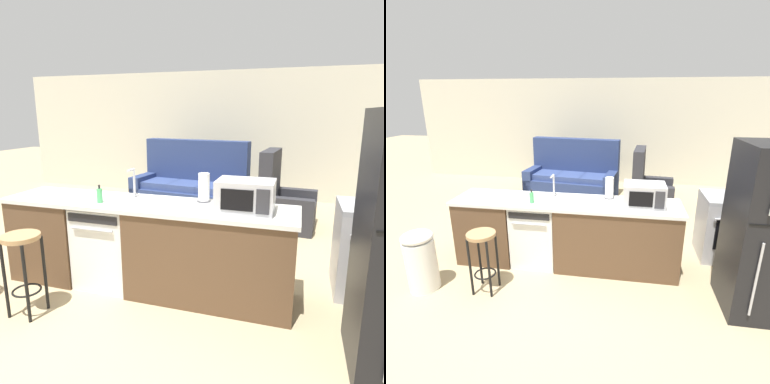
{
  "view_description": "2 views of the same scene",
  "coord_description": "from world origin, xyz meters",
  "views": [
    {
      "loc": [
        1.57,
        -2.94,
        1.75
      ],
      "look_at": [
        0.47,
        0.55,
        0.91
      ],
      "focal_mm": 32.0,
      "sensor_mm": 36.0,
      "label": 1
    },
    {
      "loc": [
        0.91,
        -3.55,
        2.2
      ],
      "look_at": [
        0.29,
        0.18,
        0.97
      ],
      "focal_mm": 28.0,
      "sensor_mm": 36.0,
      "label": 2
    }
  ],
  "objects": [
    {
      "name": "dishwasher",
      "position": [
        -0.25,
        -0.0,
        0.42
      ],
      "size": [
        0.58,
        0.61,
        0.84
      ],
      "color": "white",
      "rests_on": "ground_plane"
    },
    {
      "name": "soap_bottle",
      "position": [
        -0.25,
        -0.14,
        0.97
      ],
      "size": [
        0.06,
        0.06,
        0.18
      ],
      "color": "#4CB266",
      "rests_on": "kitchen_counter"
    },
    {
      "name": "ground_plane",
      "position": [
        0.0,
        0.0,
        0.0
      ],
      "size": [
        24.0,
        24.0,
        0.0
      ],
      "primitive_type": "plane",
      "color": "tan"
    },
    {
      "name": "armchair",
      "position": [
        1.36,
        2.42,
        0.35
      ],
      "size": [
        0.87,
        0.92,
        1.2
      ],
      "color": "#2D2D33",
      "rests_on": "ground_plane"
    },
    {
      "name": "stove_range",
      "position": [
        2.35,
        0.55,
        0.45
      ],
      "size": [
        0.76,
        0.68,
        0.9
      ],
      "color": "#B7B7BC",
      "rests_on": "ground_plane"
    },
    {
      "name": "microwave",
      "position": [
        1.14,
        -0.0,
        1.04
      ],
      "size": [
        0.5,
        0.37,
        0.28
      ],
      "color": "#B7B7BC",
      "rests_on": "kitchen_counter"
    },
    {
      "name": "wall_back",
      "position": [
        0.3,
        4.2,
        1.3
      ],
      "size": [
        10.0,
        0.06,
        2.6
      ],
      "color": "beige",
      "rests_on": "ground_plane"
    },
    {
      "name": "paper_towel_roll",
      "position": [
        0.7,
        0.21,
        1.04
      ],
      "size": [
        0.14,
        0.14,
        0.28
      ],
      "color": "#4C4C51",
      "rests_on": "kitchen_counter"
    },
    {
      "name": "kitchen_counter",
      "position": [
        0.24,
        0.0,
        0.42
      ],
      "size": [
        2.94,
        0.66,
        0.9
      ],
      "color": "brown",
      "rests_on": "ground_plane"
    },
    {
      "name": "bar_stool",
      "position": [
        -0.65,
        -0.75,
        0.54
      ],
      "size": [
        0.32,
        0.32,
        0.74
      ],
      "color": "tan",
      "rests_on": "ground_plane"
    },
    {
      "name": "sink_faucet",
      "position": [
        -0.05,
        0.18,
        1.03
      ],
      "size": [
        0.07,
        0.18,
        0.3
      ],
      "color": "silver",
      "rests_on": "kitchen_counter"
    },
    {
      "name": "couch",
      "position": [
        -0.28,
        2.91,
        0.39
      ],
      "size": [
        2.09,
        1.13,
        1.27
      ],
      "color": "navy",
      "rests_on": "ground_plane"
    }
  ]
}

